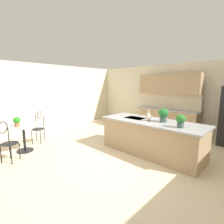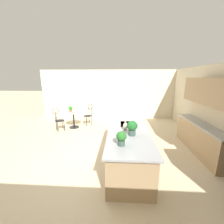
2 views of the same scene
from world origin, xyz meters
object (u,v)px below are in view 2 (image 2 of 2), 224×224
(chair_near_window, at_px, (89,113))
(chair_by_island, at_px, (58,118))
(potted_plant_counter_near, at_px, (132,127))
(potted_plant_on_table, at_px, (71,109))
(potted_plant_counter_far, at_px, (121,138))
(vase_on_counter, at_px, (125,126))
(bistro_table, at_px, (74,118))

(chair_near_window, distance_m, chair_by_island, 1.45)
(chair_near_window, relative_size, potted_plant_counter_near, 2.90)
(chair_near_window, distance_m, potted_plant_on_table, 0.90)
(potted_plant_on_table, relative_size, potted_plant_counter_far, 0.87)
(potted_plant_on_table, relative_size, vase_on_counter, 0.92)
(chair_near_window, relative_size, chair_by_island, 1.00)
(potted_plant_counter_near, bearing_deg, potted_plant_on_table, -139.48)
(chair_by_island, bearing_deg, potted_plant_counter_near, 49.92)
(bistro_table, height_order, potted_plant_counter_far, potted_plant_counter_far)
(vase_on_counter, bearing_deg, chair_near_window, -151.19)
(chair_near_window, xyz_separation_m, potted_plant_counter_far, (3.95, 1.57, 0.52))
(bistro_table, relative_size, chair_near_window, 0.77)
(potted_plant_counter_far, bearing_deg, potted_plant_on_table, -147.01)
(chair_near_window, relative_size, vase_on_counter, 3.62)
(vase_on_counter, bearing_deg, potted_plant_on_table, -137.65)
(chair_near_window, xyz_separation_m, chair_by_island, (0.92, -1.13, 0.00))
(potted_plant_counter_far, distance_m, vase_on_counter, 0.91)
(potted_plant_counter_far, bearing_deg, chair_near_window, -158.36)
(potted_plant_on_table, bearing_deg, potted_plant_counter_near, 40.52)
(potted_plant_counter_far, bearing_deg, vase_on_counter, 173.00)
(chair_near_window, height_order, potted_plant_counter_near, potted_plant_counter_near)
(potted_plant_on_table, bearing_deg, vase_on_counter, 42.35)
(potted_plant_on_table, relative_size, potted_plant_counter_near, 0.73)
(potted_plant_on_table, height_order, potted_plant_counter_far, potted_plant_counter_far)
(chair_by_island, relative_size, potted_plant_on_table, 3.95)
(chair_by_island, height_order, vase_on_counter, vase_on_counter)
(chair_near_window, distance_m, potted_plant_counter_near, 3.90)
(potted_plant_counter_near, height_order, vase_on_counter, potted_plant_counter_near)
(bistro_table, distance_m, vase_on_counter, 3.51)
(bistro_table, height_order, potted_plant_counter_near, potted_plant_counter_near)
(bistro_table, distance_m, chair_by_island, 0.71)
(bistro_table, xyz_separation_m, chair_near_window, (-0.45, 0.60, 0.13))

